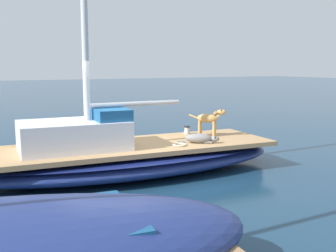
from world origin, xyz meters
name	(u,v)px	position (x,y,z in m)	size (l,w,h in m)	color
ground_plane	(129,173)	(0.00, 0.00, 0.00)	(120.00, 120.00, 0.00)	navy
sailboat_main	(129,159)	(0.00, 0.00, 0.34)	(2.99, 7.39, 0.66)	navy
mast_main	(91,3)	(0.06, 0.74, 3.67)	(0.14, 2.27, 6.73)	silver
cabin_house	(77,133)	(0.08, 1.11, 1.01)	(1.54, 2.31, 0.84)	silver
dog_grey	(200,138)	(-0.59, -1.52, 0.77)	(0.58, 0.85, 0.22)	gray
dog_tan	(209,119)	(0.11, -2.21, 1.08)	(0.72, 0.72, 0.70)	tan
deck_winch	(187,130)	(0.59, -1.87, 0.76)	(0.16, 0.16, 0.21)	#B7B7BC
coiled_rope	(180,145)	(-0.63, -0.95, 0.68)	(0.32, 0.32, 0.04)	beige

